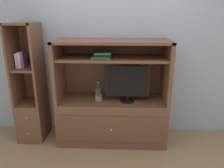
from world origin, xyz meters
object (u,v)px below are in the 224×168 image
Objects in this scene: tv_monitor at (128,83)px; bookshelf_tall at (32,101)px; upright_book_row at (21,60)px; magazine_stack at (103,54)px; media_console at (112,109)px; potted_plant at (98,97)px.

tv_monitor is 1.47m from bookshelf_tall.
bookshelf_tall is 0.64m from upright_book_row.
bookshelf_tall is (-1.43, 0.08, -0.33)m from tv_monitor.
upright_book_row is (-1.15, -0.00, -0.09)m from magazine_stack.
magazine_stack is at bearing 0.11° from upright_book_row.
media_console is 1.47m from upright_book_row.
bookshelf_tall is at bearing 179.78° from media_console.
tv_monitor is (0.22, -0.08, 0.43)m from media_console.
magazine_stack is (-0.35, 0.07, 0.39)m from tv_monitor.
magazine_stack is 1.30m from bookshelf_tall.
bookshelf_tall reaches higher than magazine_stack.
tv_monitor is at bearing -12.06° from magazine_stack.
media_console is 0.83m from magazine_stack.
upright_book_row reaches higher than potted_plant.
bookshelf_tall is (-1.21, 0.00, 0.10)m from media_console.
upright_book_row reaches higher than tv_monitor.
magazine_stack reaches higher than tv_monitor.
upright_book_row is (-0.07, -0.01, 0.63)m from bookshelf_tall.
potted_plant is 1.21m from upright_book_row.
potted_plant is (-0.41, 0.02, -0.23)m from tv_monitor.
upright_book_row is (-1.28, -0.01, 0.73)m from media_console.
media_console reaches higher than magazine_stack.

